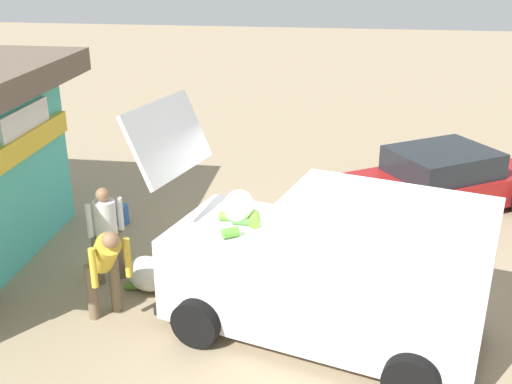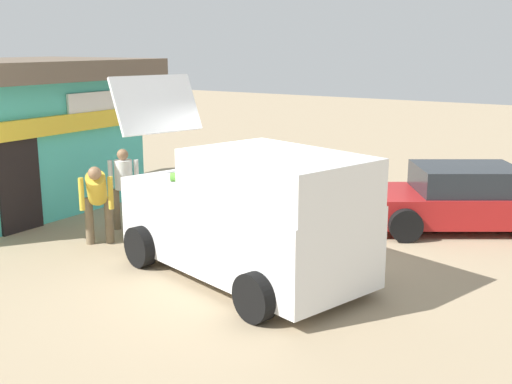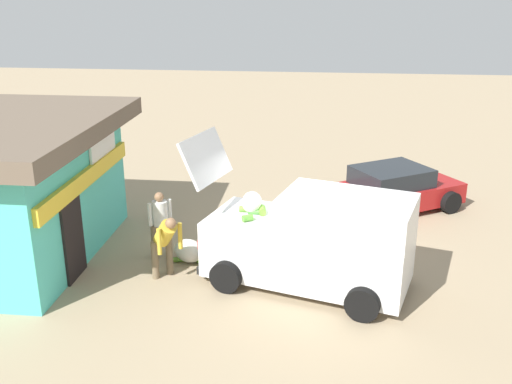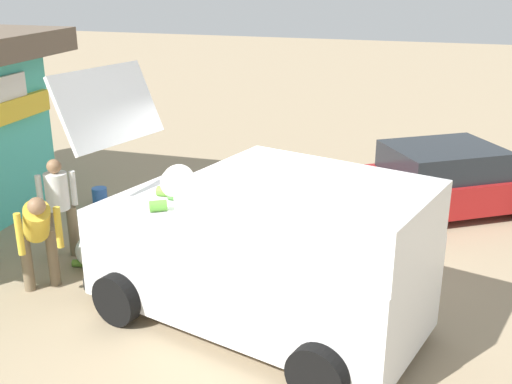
{
  "view_description": "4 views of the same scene",
  "coord_description": "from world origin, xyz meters",
  "px_view_note": "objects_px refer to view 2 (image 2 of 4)",
  "views": [
    {
      "loc": [
        -8.45,
        -0.43,
        4.92
      ],
      "look_at": [
        0.77,
        0.83,
        1.09
      ],
      "focal_mm": 42.96,
      "sensor_mm": 36.0,
      "label": 1
    },
    {
      "loc": [
        -9.11,
        -5.51,
        3.47
      ],
      "look_at": [
        0.02,
        0.31,
        0.95
      ],
      "focal_mm": 44.94,
      "sensor_mm": 36.0,
      "label": 2
    },
    {
      "loc": [
        -12.23,
        -0.51,
        5.83
      ],
      "look_at": [
        0.81,
        0.95,
        1.18
      ],
      "focal_mm": 40.95,
      "sensor_mm": 36.0,
      "label": 3
    },
    {
      "loc": [
        -7.88,
        -2.3,
        4.19
      ],
      "look_at": [
        0.2,
        0.1,
        1.11
      ],
      "focal_mm": 43.67,
      "sensor_mm": 36.0,
      "label": 4
    }
  ],
  "objects_px": {
    "customer_bending": "(97,197)",
    "unloaded_banana_pile": "(146,224)",
    "parked_sedan": "(465,199)",
    "paint_bucket": "(172,196)",
    "vendor_standing": "(124,183)",
    "storefront_bar": "(6,133)",
    "delivery_van": "(248,215)"
  },
  "relations": [
    {
      "from": "paint_bucket",
      "to": "storefront_bar",
      "type": "bearing_deg",
      "value": 131.82
    },
    {
      "from": "parked_sedan",
      "to": "customer_bending",
      "type": "relative_size",
      "value": 2.86
    },
    {
      "from": "vendor_standing",
      "to": "storefront_bar",
      "type": "bearing_deg",
      "value": 94.8
    },
    {
      "from": "vendor_standing",
      "to": "unloaded_banana_pile",
      "type": "relative_size",
      "value": 1.63
    },
    {
      "from": "customer_bending",
      "to": "parked_sedan",
      "type": "bearing_deg",
      "value": -47.59
    },
    {
      "from": "delivery_van",
      "to": "vendor_standing",
      "type": "height_order",
      "value": "delivery_van"
    },
    {
      "from": "parked_sedan",
      "to": "paint_bucket",
      "type": "bearing_deg",
      "value": 104.67
    },
    {
      "from": "customer_bending",
      "to": "paint_bucket",
      "type": "height_order",
      "value": "customer_bending"
    },
    {
      "from": "storefront_bar",
      "to": "paint_bucket",
      "type": "distance_m",
      "value": 3.7
    },
    {
      "from": "storefront_bar",
      "to": "unloaded_banana_pile",
      "type": "height_order",
      "value": "storefront_bar"
    },
    {
      "from": "paint_bucket",
      "to": "parked_sedan",
      "type": "bearing_deg",
      "value": -75.33
    },
    {
      "from": "unloaded_banana_pile",
      "to": "customer_bending",
      "type": "bearing_deg",
      "value": 162.46
    },
    {
      "from": "vendor_standing",
      "to": "paint_bucket",
      "type": "relative_size",
      "value": 4.25
    },
    {
      "from": "delivery_van",
      "to": "paint_bucket",
      "type": "distance_m",
      "value": 5.02
    },
    {
      "from": "parked_sedan",
      "to": "vendor_standing",
      "type": "bearing_deg",
      "value": 123.27
    },
    {
      "from": "storefront_bar",
      "to": "delivery_van",
      "type": "distance_m",
      "value": 6.57
    },
    {
      "from": "vendor_standing",
      "to": "paint_bucket",
      "type": "distance_m",
      "value": 2.19
    },
    {
      "from": "parked_sedan",
      "to": "customer_bending",
      "type": "height_order",
      "value": "customer_bending"
    },
    {
      "from": "vendor_standing",
      "to": "unloaded_banana_pile",
      "type": "xyz_separation_m",
      "value": [
        -0.15,
        -0.67,
        -0.66
      ]
    },
    {
      "from": "parked_sedan",
      "to": "storefront_bar",
      "type": "bearing_deg",
      "value": 114.25
    },
    {
      "from": "unloaded_banana_pile",
      "to": "parked_sedan",
      "type": "bearing_deg",
      "value": -52.07
    },
    {
      "from": "customer_bending",
      "to": "paint_bucket",
      "type": "distance_m",
      "value": 3.27
    },
    {
      "from": "unloaded_banana_pile",
      "to": "paint_bucket",
      "type": "distance_m",
      "value": 2.47
    },
    {
      "from": "parked_sedan",
      "to": "vendor_standing",
      "type": "relative_size",
      "value": 2.72
    },
    {
      "from": "customer_bending",
      "to": "unloaded_banana_pile",
      "type": "bearing_deg",
      "value": -17.54
    },
    {
      "from": "parked_sedan",
      "to": "customer_bending",
      "type": "distance_m",
      "value": 6.86
    },
    {
      "from": "customer_bending",
      "to": "unloaded_banana_pile",
      "type": "relative_size",
      "value": 1.55
    },
    {
      "from": "storefront_bar",
      "to": "customer_bending",
      "type": "relative_size",
      "value": 4.01
    },
    {
      "from": "parked_sedan",
      "to": "unloaded_banana_pile",
      "type": "xyz_separation_m",
      "value": [
        -3.72,
        4.77,
        -0.34
      ]
    },
    {
      "from": "unloaded_banana_pile",
      "to": "vendor_standing",
      "type": "bearing_deg",
      "value": 77.38
    },
    {
      "from": "unloaded_banana_pile",
      "to": "paint_bucket",
      "type": "relative_size",
      "value": 2.61
    },
    {
      "from": "storefront_bar",
      "to": "unloaded_banana_pile",
      "type": "distance_m",
      "value": 3.99
    }
  ]
}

